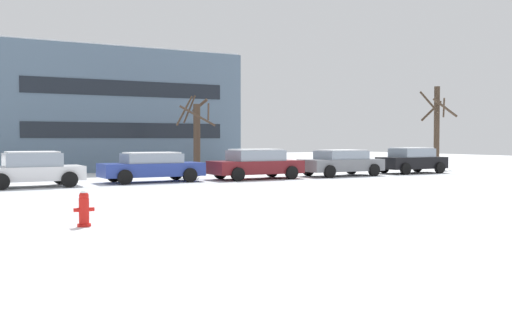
% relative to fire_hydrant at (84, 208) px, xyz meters
% --- Properties ---
extents(fire_hydrant, '(0.44, 0.30, 0.80)m').
position_rel_fire_hydrant_xyz_m(fire_hydrant, '(0.00, 0.00, 0.00)').
color(fire_hydrant, red).
rests_on(fire_hydrant, ground).
extents(parked_car_white, '(3.91, 2.21, 1.44)m').
position_rel_fire_hydrant_xyz_m(parked_car_white, '(0.35, 11.84, 0.33)').
color(parked_car_white, white).
rests_on(parked_car_white, ground).
extents(parked_car_blue, '(4.59, 2.03, 1.35)m').
position_rel_fire_hydrant_xyz_m(parked_car_blue, '(5.43, 12.23, 0.30)').
color(parked_car_blue, '#283D93').
rests_on(parked_car_blue, ground).
extents(parked_car_maroon, '(4.51, 2.16, 1.46)m').
position_rel_fire_hydrant_xyz_m(parked_car_maroon, '(10.52, 11.85, 0.34)').
color(parked_car_maroon, maroon).
rests_on(parked_car_maroon, ground).
extents(parked_car_gray, '(4.42, 2.18, 1.38)m').
position_rel_fire_hydrant_xyz_m(parked_car_gray, '(15.60, 11.87, 0.31)').
color(parked_car_gray, slate).
rests_on(parked_car_gray, ground).
extents(parked_car_black, '(4.01, 2.03, 1.47)m').
position_rel_fire_hydrant_xyz_m(parked_car_black, '(20.69, 12.07, 0.35)').
color(parked_car_black, black).
rests_on(parked_car_black, ground).
extents(tree_far_mid, '(2.01, 2.06, 5.44)m').
position_rel_fire_hydrant_xyz_m(tree_far_mid, '(26.03, 15.49, 2.54)').
color(tree_far_mid, '#423326').
rests_on(tree_far_mid, ground).
extents(tree_far_right, '(2.04, 2.32, 4.29)m').
position_rel_fire_hydrant_xyz_m(tree_far_right, '(8.91, 15.47, 1.75)').
color(tree_far_right, '#423326').
rests_on(tree_far_right, ground).
extents(building_far_right, '(14.78, 10.04, 7.45)m').
position_rel_fire_hydrant_xyz_m(building_far_right, '(6.69, 25.66, 3.32)').
color(building_far_right, slate).
rests_on(building_far_right, ground).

